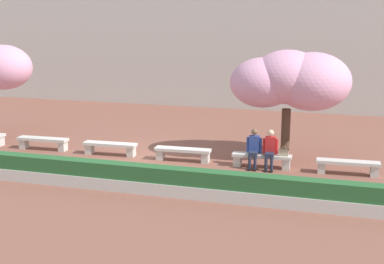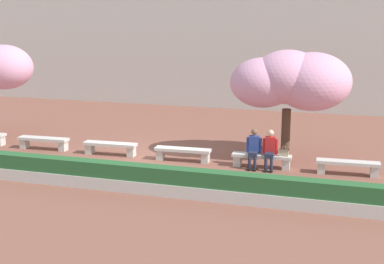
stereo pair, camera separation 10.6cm
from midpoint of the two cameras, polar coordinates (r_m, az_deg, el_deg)
ground_plane at (r=18.93m, az=-5.11°, el=-2.77°), size 100.00×100.00×0.00m
building_facade at (r=30.10m, az=3.66°, el=12.40°), size 31.27×4.00×9.75m
stone_bench_near_west at (r=20.70m, az=-15.75°, el=-0.98°), size 1.96×0.51×0.45m
stone_bench_center at (r=19.39m, az=-8.89°, el=-1.56°), size 1.96×0.51×0.45m
stone_bench_near_east at (r=18.40m, az=-1.16°, el=-2.18°), size 1.96×0.51×0.45m
stone_bench_east_end at (r=17.78m, az=7.28°, el=-2.82°), size 1.96×0.51×0.45m
stone_bench_far_east at (r=17.57m, az=16.12°, el=-3.42°), size 1.96×0.51×0.45m
person_seated_left at (r=17.67m, az=6.44°, el=-1.58°), size 0.51×0.70×1.29m
person_seated_right at (r=17.59m, az=8.16°, el=-1.70°), size 0.51×0.70×1.29m
handbag at (r=17.63m, az=9.61°, el=-2.12°), size 0.30×0.15×0.34m
cherry_tree_main at (r=18.61m, az=10.37°, el=5.44°), size 4.09×2.84×3.79m
planter_hedge_foreground at (r=15.83m, az=-9.73°, el=-4.57°), size 18.22×0.50×0.80m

